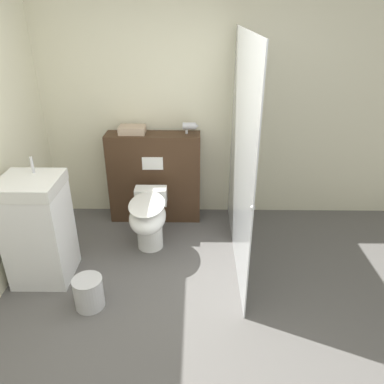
# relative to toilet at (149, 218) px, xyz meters

# --- Properties ---
(ground_plane) EXTENTS (12.00, 12.00, 0.00)m
(ground_plane) POSITION_rel_toilet_xyz_m (0.21, -1.28, -0.35)
(ground_plane) COLOR #565451
(wall_back) EXTENTS (8.00, 0.06, 2.50)m
(wall_back) POSITION_rel_toilet_xyz_m (0.21, 0.84, 0.90)
(wall_back) COLOR beige
(wall_back) RESTS_ON ground_plane
(partition_panel) EXTENTS (1.01, 0.27, 1.01)m
(partition_panel) POSITION_rel_toilet_xyz_m (0.00, 0.63, 0.15)
(partition_panel) COLOR #3D2819
(partition_panel) RESTS_ON ground_plane
(shower_glass) EXTENTS (0.04, 1.76, 2.06)m
(shower_glass) POSITION_rel_toilet_xyz_m (0.85, -0.07, 0.67)
(shower_glass) COLOR silver
(shower_glass) RESTS_ON ground_plane
(toilet) EXTENTS (0.35, 0.66, 0.55)m
(toilet) POSITION_rel_toilet_xyz_m (0.00, 0.00, 0.00)
(toilet) COLOR white
(toilet) RESTS_ON ground_plane
(sink_vanity) EXTENTS (0.49, 0.48, 1.11)m
(sink_vanity) POSITION_rel_toilet_xyz_m (-0.90, -0.44, 0.13)
(sink_vanity) COLOR white
(sink_vanity) RESTS_ON ground_plane
(hair_drier) EXTENTS (0.17, 0.07, 0.12)m
(hair_drier) POSITION_rel_toilet_xyz_m (0.40, 0.65, 0.73)
(hair_drier) COLOR #B7B7BC
(hair_drier) RESTS_ON partition_panel
(folded_towel) EXTENTS (0.27, 0.19, 0.08)m
(folded_towel) POSITION_rel_toilet_xyz_m (-0.21, 0.65, 0.69)
(folded_towel) COLOR tan
(folded_towel) RESTS_ON partition_panel
(waste_bin) EXTENTS (0.24, 0.24, 0.27)m
(waste_bin) POSITION_rel_toilet_xyz_m (-0.40, -0.83, -0.22)
(waste_bin) COLOR silver
(waste_bin) RESTS_ON ground_plane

